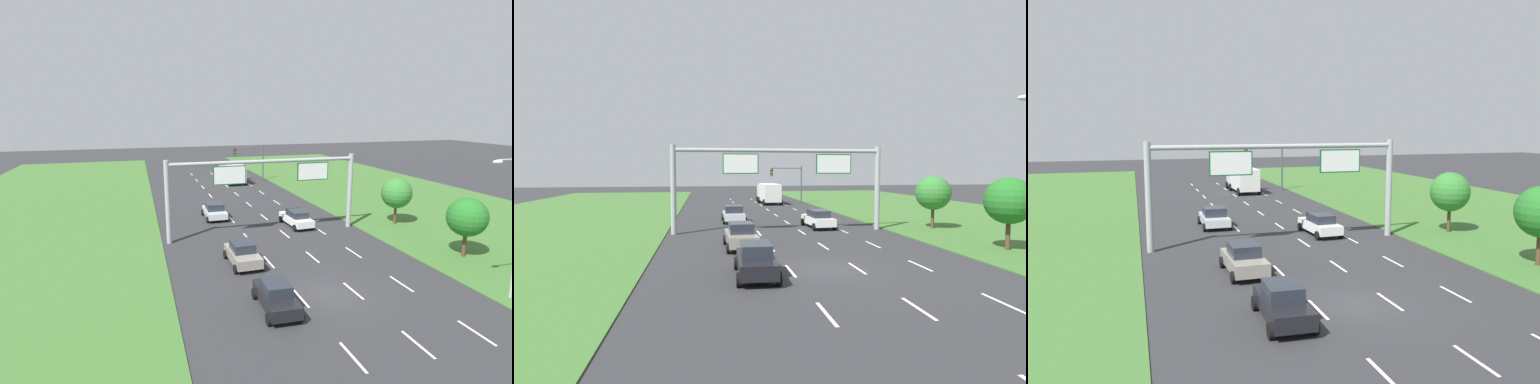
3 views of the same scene
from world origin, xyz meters
TOP-DOWN VIEW (x-y plane):
  - ground_plane at (0.00, 0.00)m, footprint 200.00×200.00m
  - lane_dashes_inner_left at (-1.75, 15.00)m, footprint 0.14×68.40m
  - lane_dashes_inner_right at (1.75, 15.00)m, footprint 0.14×68.40m
  - lane_dashes_slip at (5.25, 15.00)m, footprint 0.14×68.40m
  - car_near_red at (-3.69, 6.19)m, footprint 2.17×4.14m
  - car_lead_silver at (-3.28, 19.08)m, footprint 2.19×4.22m
  - car_mid_lane at (3.74, 14.08)m, footprint 2.22×4.45m
  - car_far_ahead at (-3.60, -0.79)m, footprint 2.12×4.24m
  - box_truck at (3.28, 38.91)m, footprint 2.83×7.98m
  - sign_gantry at (0.17, 12.44)m, footprint 17.24×0.44m
  - traffic_light_mast at (6.30, 38.84)m, footprint 4.76×0.49m
  - roadside_tree_near at (12.74, 2.74)m, footprint 2.93×2.93m
  - roadside_tree_mid at (13.21, 11.92)m, footprint 2.92×2.92m

SIDE VIEW (x-z plane):
  - ground_plane at x=0.00m, z-range 0.00..0.00m
  - lane_dashes_inner_left at x=-1.75m, z-range 0.00..0.01m
  - lane_dashes_inner_right at x=1.75m, z-range 0.00..0.01m
  - lane_dashes_slip at x=5.25m, z-range 0.00..0.01m
  - car_mid_lane at x=3.74m, z-range 0.01..1.57m
  - car_lead_silver at x=-3.28m, z-range -0.01..1.59m
  - car_far_ahead at x=-3.60m, z-range -0.01..1.61m
  - car_near_red at x=-3.69m, z-range -0.01..1.64m
  - box_truck at x=3.28m, z-range 0.15..3.10m
  - roadside_tree_mid at x=13.21m, z-range 0.81..5.36m
  - roadside_tree_near at x=12.74m, z-range 0.83..5.44m
  - traffic_light_mast at x=6.30m, z-range 1.07..6.67m
  - sign_gantry at x=0.17m, z-range 1.38..8.38m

